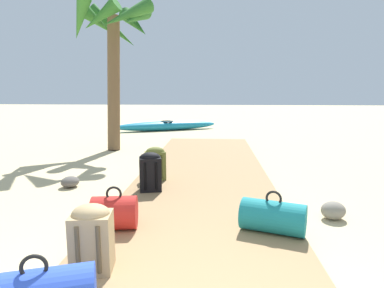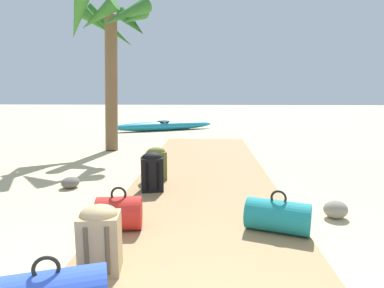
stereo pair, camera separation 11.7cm
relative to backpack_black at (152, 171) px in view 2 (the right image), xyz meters
The scene contains 11 objects.
ground_plane 0.82m from the backpack_black, ahead, with size 60.00×60.00×0.00m, color #CCB789.
boardwalk 1.21m from the backpack_black, 51.56° to the left, with size 2.19×8.66×0.08m, color #9E7A51.
backpack_black is the anchor object (origin of this frame).
backpack_olive 0.60m from the backpack_black, 93.07° to the left, with size 0.36×0.29×0.54m.
duffel_bag_red 1.36m from the backpack_black, 94.94° to the right, with size 0.50×0.41×0.46m.
backpack_tan 2.16m from the backpack_black, 91.34° to the right, with size 0.34×0.31×0.55m.
duffel_bag_teal 2.02m from the backpack_black, 41.18° to the right, with size 0.71×0.52×0.44m.
palm_tree_far_left 4.83m from the backpack_black, 112.94° to the left, with size 2.30×2.16×3.77m.
kayak 7.96m from the backpack_black, 96.50° to the left, with size 3.87×2.25×0.36m.
rock_left_mid 1.43m from the backpack_black, 165.73° to the left, with size 0.29×0.27×0.17m, color #5B5651.
rock_right_mid 2.46m from the backpack_black, 17.26° to the right, with size 0.29×0.26×0.21m, color gray.
Camera 2 is at (0.07, -1.17, 1.52)m, focal length 31.05 mm.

